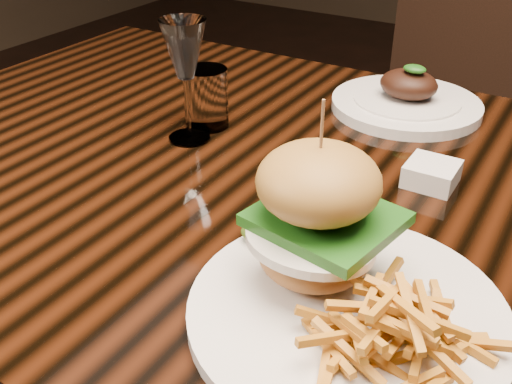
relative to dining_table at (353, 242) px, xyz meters
The scene contains 7 objects.
dining_table is the anchor object (origin of this frame).
burger_plate 0.26m from the dining_table, 71.44° to the right, with size 0.31×0.31×0.21m.
ramekin 0.14m from the dining_table, 46.74° to the left, with size 0.07×0.07×0.03m, color silver.
wine_glass 0.36m from the dining_table, behind, with size 0.07×0.07×0.18m.
water_tumbler 0.33m from the dining_table, 165.59° to the left, with size 0.07×0.07×0.09m, color white.
far_dish 0.32m from the dining_table, 97.52° to the left, with size 0.25×0.25×0.08m.
chair_far 0.90m from the dining_table, 95.52° to the left, with size 0.50×0.51×0.95m.
Camera 1 is at (0.23, -0.64, 1.16)m, focal length 42.00 mm.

